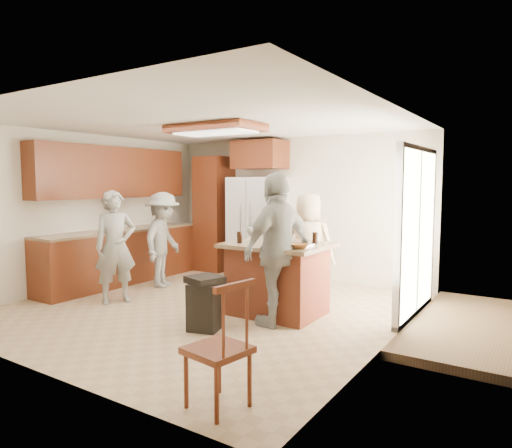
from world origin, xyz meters
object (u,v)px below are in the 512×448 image
Objects in this scene: person_behind_right at (308,245)px; kitchen_island at (278,278)px; person_front_left at (116,247)px; person_side_right at (278,250)px; person_counter at (163,240)px; trash_bin at (205,303)px; person_behind_left at (271,235)px; spindle_chair at (220,350)px; refrigerator at (257,227)px.

kitchen_island is (0.04, -0.96, -0.31)m from person_behind_right.
person_front_left is 2.49m from person_side_right.
person_front_left is at bearing 167.51° from person_counter.
person_behind_right is 2.05m from trash_bin.
person_behind_left is 1.33× the size of kitchen_island.
person_front_left is 1.10m from person_counter.
person_front_left is 1.60× the size of spindle_chair.
person_counter is at bearing 3.30° from person_behind_right.
person_behind_right is at bearing -95.00° from person_counter.
person_behind_right is 2.41m from person_counter.
person_front_left reaches higher than spindle_chair.
spindle_chair is (3.26, -2.74, -0.32)m from person_counter.
trash_bin is (-0.39, -1.01, -0.16)m from kitchen_island.
spindle_chair is at bearing -92.24° from person_front_left.
refrigerator reaches higher than person_behind_right.
kitchen_island is (0.87, -1.28, -0.38)m from person_behind_left.
trash_bin is (0.48, -2.29, -0.53)m from person_behind_left.
refrigerator is at bearing -49.38° from person_counter.
person_behind_left is 2.40m from trash_bin.
person_side_right is 2.90× the size of trash_bin.
person_counter is 1.75m from refrigerator.
person_behind_right is 2.49× the size of trash_bin.
person_behind_right reaches higher than person_counter.
refrigerator is 1.81× the size of spindle_chair.
person_front_left is 2.37m from kitchen_island.
person_behind_right is 1.73m from refrigerator.
kitchen_island is at bearing -118.11° from person_counter.
kitchen_island is 1.29× the size of spindle_chair.
spindle_chair reaches higher than trash_bin.
person_side_right reaches higher than person_front_left.
spindle_chair is at bearing 81.41° from person_behind_left.
person_behind_left reaches higher than person_behind_right.
person_behind_left is 1.10× the size of person_counter.
person_side_right reaches higher than kitchen_island.
person_behind_left is 2.71× the size of trash_bin.
kitchen_island is at bearing 68.95° from trash_bin.
person_side_right is 1.18× the size of person_counter.
person_front_left reaches higher than trash_bin.
spindle_chair is (0.93, -3.36, -0.33)m from person_behind_right.
refrigerator is 3.14m from trash_bin.
refrigerator is at bearing 129.06° from kitchen_island.
person_behind_right is at bearing -156.56° from person_side_right.
trash_bin is 1.89m from spindle_chair.
person_behind_left is 0.93× the size of person_side_right.
trash_bin is (-0.62, -0.61, -0.60)m from person_side_right.
refrigerator is (-0.64, 0.58, 0.05)m from person_behind_left.
person_side_right is at bearing 89.22° from person_behind_left.
person_front_left is 0.87× the size of person_side_right.
refrigerator is at bearing -130.22° from person_side_right.
person_counter is 4.27m from spindle_chair.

